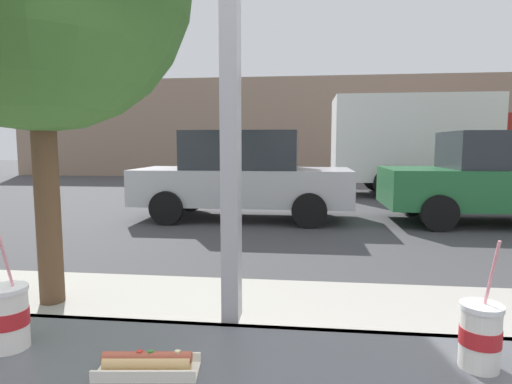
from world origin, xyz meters
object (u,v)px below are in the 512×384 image
object	(u,v)px
parked_car_silver	(243,175)
soda_cup_right	(480,335)
soda_cup_left	(8,316)
box_truck	(435,142)
parked_car_green	(499,178)
hotdog_tray_far	(148,363)

from	to	relation	value
parked_car_silver	soda_cup_right	bearing A→B (deg)	-77.43
soda_cup_left	soda_cup_right	bearing A→B (deg)	1.86
parked_car_silver	box_truck	size ratio (longest dim) A/B	0.69
soda_cup_right	parked_car_green	bearing A→B (deg)	66.54
soda_cup_left	hotdog_tray_far	size ratio (longest dim) A/B	1.32
soda_cup_left	hotdog_tray_far	xyz separation A→B (m)	(0.40, -0.07, -0.06)
hotdog_tray_far	parked_car_green	size ratio (longest dim) A/B	0.06
parked_car_silver	parked_car_green	bearing A→B (deg)	-0.00
hotdog_tray_far	soda_cup_left	bearing A→B (deg)	169.34
soda_cup_right	parked_car_green	distance (m)	8.14
soda_cup_left	parked_car_silver	size ratio (longest dim) A/B	0.07
parked_car_green	box_truck	distance (m)	4.65
soda_cup_left	parked_car_green	xyz separation A→B (m)	(4.40, 7.50, -0.18)
soda_cup_right	soda_cup_left	bearing A→B (deg)	-178.14
soda_cup_left	box_truck	size ratio (longest dim) A/B	0.05
box_truck	parked_car_silver	bearing A→B (deg)	-137.70
hotdog_tray_far	parked_car_silver	world-z (taller)	parked_car_silver
soda_cup_left	soda_cup_right	size ratio (longest dim) A/B	1.03
parked_car_silver	hotdog_tray_far	bearing A→B (deg)	-83.23
parked_car_silver	soda_cup_left	bearing A→B (deg)	-86.18
parked_car_green	box_truck	size ratio (longest dim) A/B	0.67
soda_cup_left	parked_car_green	distance (m)	8.70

